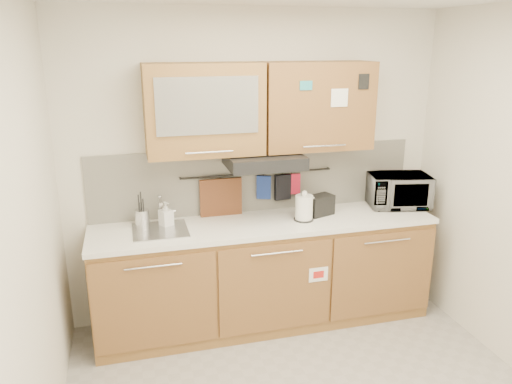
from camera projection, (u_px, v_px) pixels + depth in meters
wall_back at (256, 168)px, 4.25m from camera, size 3.20×0.00×3.20m
wall_left at (22, 259)px, 2.47m from camera, size 0.00×3.00×3.00m
base_cabinet at (265, 279)px, 4.22m from camera, size 2.80×0.64×0.88m
countertop at (266, 224)px, 4.08m from camera, size 2.82×0.62×0.04m
backsplash at (256, 179)px, 4.27m from camera, size 2.80×0.02×0.56m
upper_cabinets at (261, 108)px, 3.93m from camera, size 1.82×0.37×0.70m
range_hood at (264, 160)px, 3.98m from camera, size 0.60×0.46×0.10m
sink at (160, 230)px, 3.88m from camera, size 0.42×0.40×0.26m
utensil_rail at (257, 174)px, 4.21m from camera, size 1.30×0.02×0.02m
utensil_crock at (142, 218)px, 3.94m from camera, size 0.15×0.15×0.28m
kettle at (304, 208)px, 4.08m from camera, size 0.19×0.19×0.25m
toaster at (320, 205)px, 4.21m from camera, size 0.26×0.20×0.17m
microwave at (398, 191)px, 4.42m from camera, size 0.58×0.45×0.29m
soap_bottle at (166, 214)px, 3.95m from camera, size 0.12×0.12×0.20m
cutting_board at (221, 204)px, 4.19m from camera, size 0.35×0.03×0.44m
oven_mitt at (264, 187)px, 4.25m from camera, size 0.12×0.07×0.20m
dark_pouch at (283, 187)px, 4.29m from camera, size 0.15×0.06×0.22m
pot_holder at (292, 184)px, 4.31m from camera, size 0.15×0.04×0.18m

